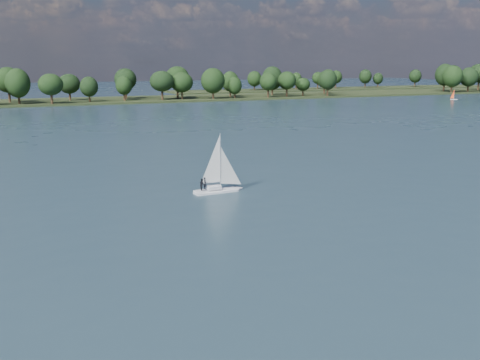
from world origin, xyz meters
name	(u,v)px	position (x,y,z in m)	size (l,w,h in m)	color
ground	(152,133)	(0.00, 100.00, 0.00)	(700.00, 700.00, 0.00)	#233342
far_shore	(86,102)	(0.00, 212.00, 0.00)	(660.00, 40.00, 1.50)	black
far_shore_back	(341,89)	(160.00, 260.00, 0.00)	(220.00, 30.00, 1.40)	black
sailboat	(216,175)	(-6.72, 39.58, 2.23)	(6.17, 2.07, 7.99)	silver
dinghy_orange	(454,97)	(153.35, 160.99, 1.13)	(3.12, 2.70, 4.79)	silver
treeline	(81,83)	(-2.12, 207.60, 7.97)	(562.72, 73.22, 17.74)	black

